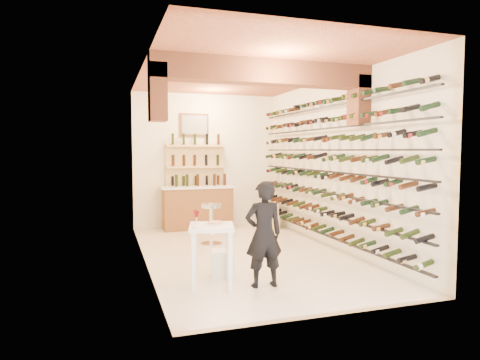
% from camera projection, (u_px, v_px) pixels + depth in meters
% --- Properties ---
extents(ground, '(6.00, 6.00, 0.00)m').
position_uv_depth(ground, '(245.00, 254.00, 7.55)').
color(ground, '#F0E7CF').
rests_on(ground, ground).
extents(room_shell, '(3.52, 6.02, 3.21)m').
position_uv_depth(room_shell, '(250.00, 126.00, 7.15)').
color(room_shell, white).
rests_on(room_shell, ground).
extents(wine_rack, '(0.32, 5.70, 2.56)m').
position_uv_depth(wine_rack, '(323.00, 166.00, 7.91)').
color(wine_rack, black).
rests_on(wine_rack, ground).
extents(back_counter, '(1.70, 0.62, 1.29)m').
position_uv_depth(back_counter, '(198.00, 206.00, 9.94)').
color(back_counter, brown).
rests_on(back_counter, ground).
extents(back_shelving, '(1.40, 0.31, 2.73)m').
position_uv_depth(back_shelving, '(195.00, 179.00, 10.12)').
color(back_shelving, '#D9BA7A').
rests_on(back_shelving, ground).
extents(tasting_table, '(0.71, 0.71, 1.03)m').
position_uv_depth(tasting_table, '(211.00, 236.00, 5.66)').
color(tasting_table, white).
rests_on(tasting_table, ground).
extents(white_stool, '(0.37, 0.37, 0.39)m').
position_uv_depth(white_stool, '(222.00, 263.00, 6.16)').
color(white_stool, white).
rests_on(white_stool, ground).
extents(person, '(0.53, 0.35, 1.44)m').
position_uv_depth(person, '(264.00, 234.00, 5.68)').
color(person, black).
rests_on(person, ground).
extents(chrome_barstool, '(0.41, 0.41, 0.80)m').
position_uv_depth(chrome_barstool, '(211.00, 221.00, 8.24)').
color(chrome_barstool, silver).
rests_on(chrome_barstool, ground).
extents(crate_lower, '(0.62, 0.54, 0.31)m').
position_uv_depth(crate_lower, '(269.00, 221.00, 10.03)').
color(crate_lower, tan).
rests_on(crate_lower, ground).
extents(crate_upper, '(0.56, 0.48, 0.27)m').
position_uv_depth(crate_upper, '(269.00, 209.00, 10.01)').
color(crate_upper, tan).
rests_on(crate_upper, crate_lower).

